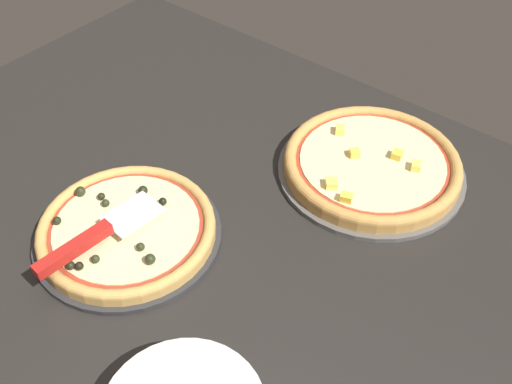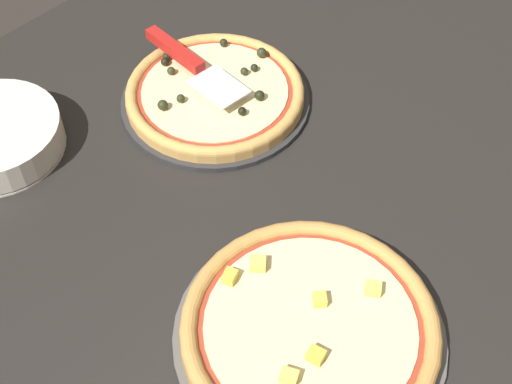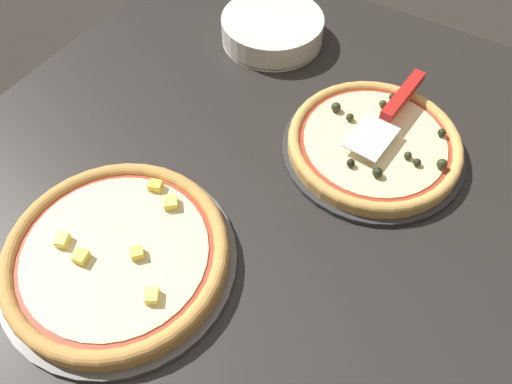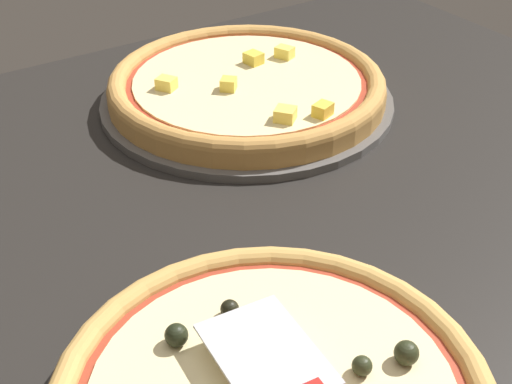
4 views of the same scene
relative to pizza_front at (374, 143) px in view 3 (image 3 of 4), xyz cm
name	(u,v)px [view 3 (image 3 of 4)]	position (x,y,z in cm)	size (l,w,h in cm)	color
ground_plane	(331,197)	(2.24, 12.06, -4.18)	(136.31, 112.10, 3.60)	black
pizza_pan_front	(372,150)	(0.02, 0.02, -1.88)	(33.34, 33.34, 1.00)	#2D2D30
pizza_front	(374,143)	(0.00, 0.00, 0.00)	(31.34, 31.34, 3.93)	tan
pizza_pan_back	(119,261)	(24.79, 41.89, -1.88)	(36.92, 36.92, 1.00)	#565451
pizza_back	(116,254)	(24.79, 41.87, 0.26)	(34.71, 34.71, 3.92)	#C68E47
serving_spatula	(397,103)	(-0.34, -7.95, 3.38)	(7.49, 24.12, 2.00)	silver
plate_stack	(272,29)	(32.37, -19.06, 0.42)	(22.28, 22.28, 5.60)	silver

